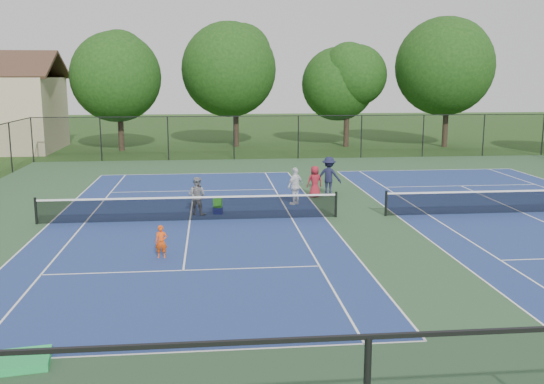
{
  "coord_description": "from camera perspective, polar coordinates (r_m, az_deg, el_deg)",
  "views": [
    {
      "loc": [
        -6.12,
        -23.84,
        5.7
      ],
      "look_at": [
        -3.79,
        -1.0,
        1.3
      ],
      "focal_mm": 40.0,
      "sensor_mm": 36.0,
      "label": 1
    }
  ],
  "objects": [
    {
      "name": "ball_hopper",
      "position": [
        25.48,
        -5.13,
        -1.02
      ],
      "size": [
        0.39,
        0.34,
        0.41
      ],
      "primitive_type": "cube",
      "rotation": [
        0.0,
        0.0,
        -0.22
      ],
      "color": "green",
      "rests_on": "ball_crate"
    },
    {
      "name": "tree_back_c",
      "position": [
        50.09,
        7.11,
        10.52
      ],
      "size": [
        6.0,
        6.0,
        8.4
      ],
      "color": "#2D2116",
      "rests_on": "ground"
    },
    {
      "name": "bystander_a",
      "position": [
        27.2,
        2.22,
        0.56
      ],
      "size": [
        1.02,
        0.97,
        1.7
      ],
      "primitive_type": "imported",
      "rotation": [
        0.0,
        0.0,
        3.87
      ],
      "color": "white",
      "rests_on": "ground"
    },
    {
      "name": "court_pad",
      "position": [
        25.27,
        8.35,
        -2.3
      ],
      "size": [
        36.0,
        36.0,
        0.01
      ],
      "primitive_type": "cube",
      "color": "#2D5130",
      "rests_on": "ground"
    },
    {
      "name": "tree_back_a",
      "position": [
        48.34,
        -14.28,
        10.92
      ],
      "size": [
        6.8,
        6.8,
        9.15
      ],
      "color": "#2D2116",
      "rests_on": "ground"
    },
    {
      "name": "bystander_b",
      "position": [
        29.59,
        5.38,
        1.53
      ],
      "size": [
        1.39,
        1.17,
        1.86
      ],
      "primitive_type": "imported",
      "rotation": [
        0.0,
        0.0,
        2.66
      ],
      "color": "#181A36",
      "rests_on": "ground"
    },
    {
      "name": "tree_back_d",
      "position": [
        51.54,
        16.29,
        11.67
      ],
      "size": [
        7.8,
        7.8,
        10.37
      ],
      "color": "#2D2116",
      "rests_on": "ground"
    },
    {
      "name": "ground",
      "position": [
        25.27,
        8.35,
        -2.31
      ],
      "size": [
        140.0,
        140.0,
        0.0
      ],
      "primitive_type": "plane",
      "color": "#234716",
      "rests_on": "ground"
    },
    {
      "name": "tennis_court_right",
      "position": [
        27.79,
        22.5,
        -1.62
      ],
      "size": [
        12.0,
        23.83,
        1.07
      ],
      "color": "navy",
      "rests_on": "ground"
    },
    {
      "name": "child_player",
      "position": [
        19.6,
        -10.38,
        -4.63
      ],
      "size": [
        0.4,
        0.27,
        1.06
      ],
      "primitive_type": "imported",
      "rotation": [
        0.0,
        0.0,
        -0.03
      ],
      "color": "#F54E10",
      "rests_on": "ground"
    },
    {
      "name": "tree_back_b",
      "position": [
        49.9,
        -3.47,
        11.86
      ],
      "size": [
        7.6,
        7.6,
        10.03
      ],
      "color": "#2D2116",
      "rests_on": "ground"
    },
    {
      "name": "perimeter_fence",
      "position": [
        24.96,
        8.45,
        1.28
      ],
      "size": [
        36.08,
        36.08,
        3.02
      ],
      "color": "black",
      "rests_on": "ground"
    },
    {
      "name": "instructor",
      "position": [
        25.37,
        -7.08,
        -0.36
      ],
      "size": [
        0.96,
        0.88,
        1.61
      ],
      "primitive_type": "imported",
      "rotation": [
        0.0,
        0.0,
        2.71
      ],
      "color": "gray",
      "rests_on": "ground"
    },
    {
      "name": "tennis_court_left",
      "position": [
        24.51,
        -7.74,
        -2.47
      ],
      "size": [
        12.0,
        23.83,
        1.07
      ],
      "color": "navy",
      "rests_on": "ground"
    },
    {
      "name": "ball_crate",
      "position": [
        25.56,
        -5.12,
        -1.77
      ],
      "size": [
        0.43,
        0.34,
        0.28
      ],
      "primitive_type": "cube",
      "rotation": [
        0.0,
        0.0,
        -0.14
      ],
      "color": "navy",
      "rests_on": "ground"
    },
    {
      "name": "bystander_c",
      "position": [
        28.91,
        4.05,
        0.98
      ],
      "size": [
        0.83,
        0.63,
        1.52
      ],
      "primitive_type": "imported",
      "rotation": [
        0.0,
        0.0,
        3.36
      ],
      "color": "maroon",
      "rests_on": "ground"
    },
    {
      "name": "green_tarp",
      "position": [
        13.62,
        -23.94,
        -14.48
      ],
      "size": [
        1.88,
        1.21,
        0.16
      ],
      "primitive_type": "cube",
      "rotation": [
        0.0,
        0.0,
        0.16
      ],
      "color": "green",
      "rests_on": "ground"
    }
  ]
}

